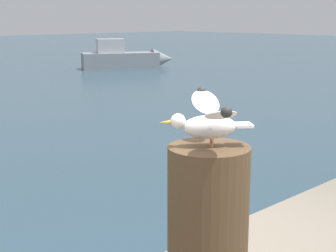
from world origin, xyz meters
The scene contains 3 objects.
mooring_post centered at (-0.32, -0.56, 1.60)m, with size 0.35×0.35×0.77m, color #4C3823.
seagull centered at (-0.32, -0.56, 2.10)m, with size 0.43×0.50×0.22m.
boat_grey centered at (14.21, 17.53, 0.48)m, with size 4.48×3.10×1.54m.
Camera 1 is at (-1.89, -1.95, 2.53)m, focal length 54.97 mm.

